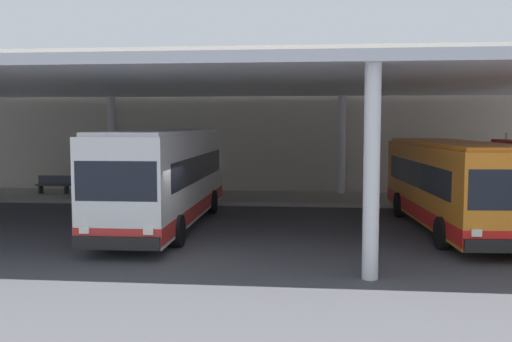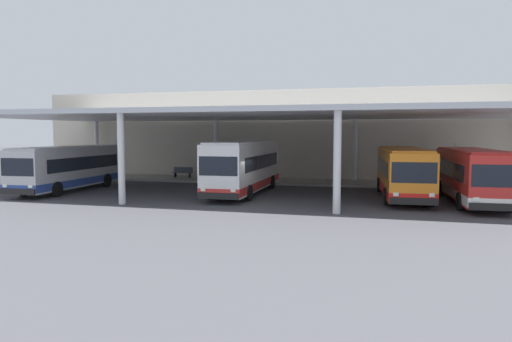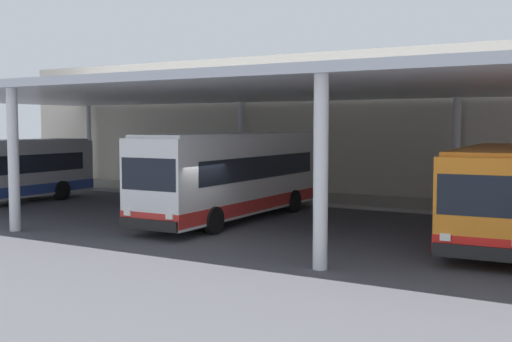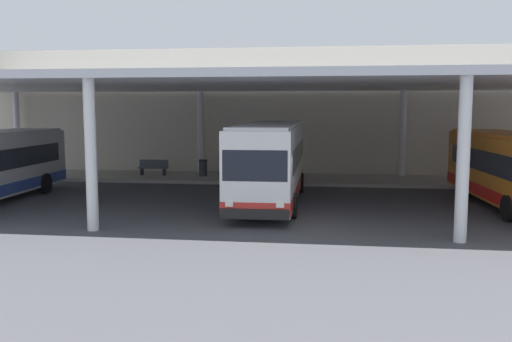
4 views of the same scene
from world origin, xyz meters
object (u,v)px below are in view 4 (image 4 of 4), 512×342
Objects in this scene: bus_second_bay at (270,162)px; bench_waiting at (153,167)px; trash_bin at (203,168)px; bus_middle_bay at (511,169)px.

bus_second_bay is 6.32× the size of bench_waiting.
bench_waiting is 1.84× the size of trash_bin.
bus_second_bay is 1.06× the size of bus_middle_bay.
bus_second_bay reaches higher than bench_waiting.
bus_middle_bay is 16.98m from trash_bin.
bench_waiting is (-8.04, 7.77, -1.18)m from bus_second_bay.
trash_bin is at bearing -1.56° from bench_waiting.
trash_bin is (-15.27, 7.36, -0.98)m from bus_middle_bay.
trash_bin reaches higher than bench_waiting.
trash_bin is (3.11, -0.08, 0.01)m from bench_waiting.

